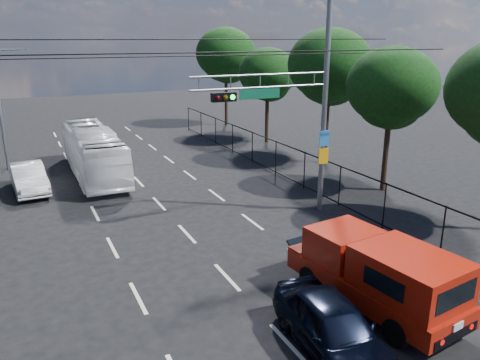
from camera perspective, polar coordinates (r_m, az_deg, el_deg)
ground at (r=12.97m, az=6.09°, el=-19.38°), size 120.00×120.00×0.00m
lane_markings at (r=24.71m, az=-11.14°, el=-1.42°), size 6.12×38.00×0.01m
signal_mast at (r=20.19m, az=7.50°, el=9.93°), size 6.43×0.39×9.50m
streetlight_left at (r=31.02m, az=-27.01°, el=8.26°), size 2.09×0.22×7.08m
utility_wires at (r=18.52m, az=-8.15°, el=15.47°), size 22.00×5.04×0.74m
fence_right at (r=25.68m, az=6.42°, el=1.90°), size 0.06×34.03×2.00m
tree_right_b at (r=24.69m, az=17.97°, el=10.10°), size 4.50×4.50×7.31m
tree_right_c at (r=29.61m, az=10.86°, el=12.94°), size 5.10×5.10×8.29m
tree_right_d at (r=35.35m, az=3.39°, el=12.39°), size 4.32×4.32×7.02m
tree_right_e at (r=42.53m, az=-1.73°, el=14.64°), size 5.28×5.28×8.58m
red_pickup at (r=14.43m, az=16.29°, el=-10.68°), size 2.71×5.91×2.13m
navy_hatchback at (r=12.45m, az=11.29°, el=-17.25°), size 2.17×4.47×1.47m
white_bus at (r=28.22m, az=-17.46°, el=3.31°), size 2.32×9.89×2.75m
white_van at (r=26.49m, az=-24.36°, el=0.23°), size 1.87×4.50×1.45m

